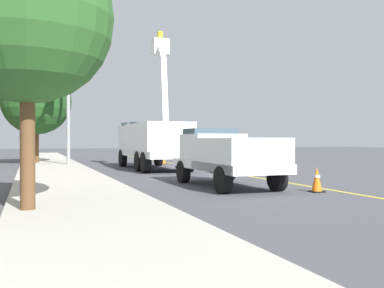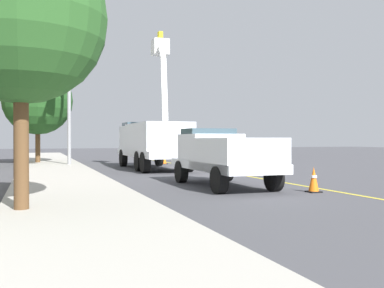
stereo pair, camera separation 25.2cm
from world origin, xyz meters
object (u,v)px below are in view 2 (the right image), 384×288
Objects in this scene: utility_bucket_truck at (152,140)px; traffic_cone_mid_rear at (164,158)px; service_pickup_truck at (224,155)px; traffic_cone_mid_front at (215,166)px; traffic_signal_mast at (72,59)px; traffic_cone_leading at (314,180)px; passing_minivan at (206,148)px.

traffic_cone_mid_rear is at bearing -23.37° from utility_bucket_truck.
service_pickup_truck is 7.61× the size of traffic_cone_mid_front.
service_pickup_truck is 13.46m from traffic_signal_mast.
traffic_cone_mid_rear is at bearing 0.52° from traffic_cone_leading.
traffic_cone_mid_rear is (-2.45, 3.95, -0.59)m from passing_minivan.
utility_bucket_truck is at bearing 139.53° from passing_minivan.
traffic_cone_mid_front is at bearing -178.52° from traffic_cone_mid_rear.
passing_minivan is 6.02× the size of traffic_cone_leading.
service_pickup_truck is at bearing 172.72° from traffic_cone_mid_rear.
utility_bucket_truck reaches higher than traffic_cone_mid_front.
utility_bucket_truck is 10.01m from service_pickup_truck.
traffic_signal_mast is at bearing 47.64° from traffic_cone_mid_front.
utility_bucket_truck is at bearing -112.16° from traffic_signal_mast.
traffic_signal_mast is at bearing 113.79° from traffic_cone_mid_rear.
traffic_cone_leading reaches higher than traffic_cone_mid_rear.
utility_bucket_truck is 4.97m from traffic_cone_mid_rear.
passing_minivan is 19.69m from traffic_cone_leading.
service_pickup_truck is (-9.99, -0.07, -0.51)m from utility_bucket_truck.
traffic_cone_mid_rear is 8.87m from traffic_signal_mast.
utility_bucket_truck is 11.14× the size of traffic_cone_mid_front.
traffic_cone_mid_front is (-10.93, 3.73, -0.61)m from passing_minivan.
traffic_cone_mid_front is at bearing -132.36° from traffic_signal_mast.
traffic_cone_leading is at bearing 179.56° from traffic_cone_mid_front.
traffic_cone_leading is at bearing -156.09° from traffic_signal_mast.
utility_bucket_truck is 6.45m from traffic_signal_mast.
traffic_cone_mid_front is at bearing -19.15° from service_pickup_truck.
traffic_signal_mast is (1.72, 4.22, 4.57)m from utility_bucket_truck.
traffic_cone_mid_front is at bearing -0.44° from traffic_cone_leading.
traffic_cone_mid_front is 0.95× the size of traffic_cone_mid_rear.
passing_minivan is at bearing -18.85° from traffic_cone_mid_front.
utility_bucket_truck is at bearing 27.61° from traffic_cone_mid_front.
traffic_cone_mid_rear is at bearing 121.80° from passing_minivan.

